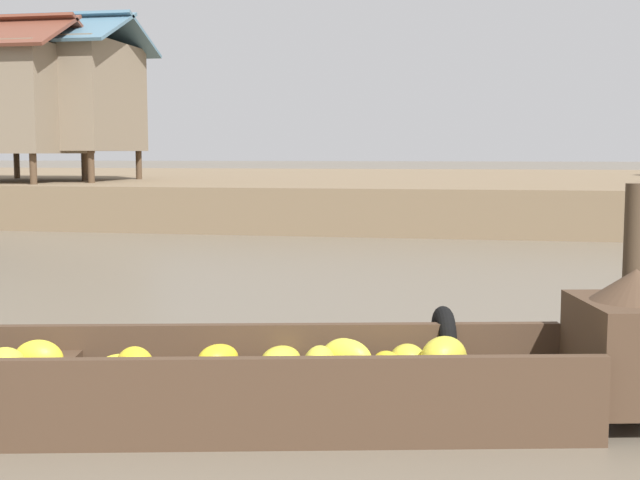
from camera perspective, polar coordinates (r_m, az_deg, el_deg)
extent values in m
plane|color=#665B4C|center=(11.12, -5.14, -2.81)|extent=(300.00, 300.00, 0.00)
cube|color=#756047|center=(26.68, 4.13, 3.39)|extent=(160.00, 20.00, 0.98)
cube|color=#473323|center=(5.40, -7.48, -11.69)|extent=(4.78, 1.96, 0.12)
cube|color=#473323|center=(5.78, -7.04, -7.76)|extent=(4.59, 1.05, 0.42)
cube|color=#473323|center=(4.88, -8.10, -10.35)|extent=(4.59, 1.05, 0.42)
cube|color=#473323|center=(5.68, 20.59, -7.12)|extent=(0.83, 0.98, 0.65)
cone|color=#473323|center=(5.60, 20.75, -2.87)|extent=(0.66, 0.66, 0.20)
cube|color=#473323|center=(5.52, -18.01, -8.45)|extent=(0.39, 0.93, 0.05)
torus|color=black|center=(5.94, 8.42, -6.98)|extent=(0.23, 0.53, 0.52)
ellipsoid|color=yellow|center=(5.37, 4.65, -8.64)|extent=(0.31, 0.36, 0.20)
ellipsoid|color=yellow|center=(5.12, -12.53, -8.56)|extent=(0.35, 0.35, 0.26)
ellipsoid|color=yellow|center=(5.34, 2.22, -8.63)|extent=(0.35, 0.37, 0.19)
ellipsoid|color=yellow|center=(5.57, -2.69, -8.18)|extent=(0.31, 0.37, 0.18)
ellipsoid|color=gold|center=(5.55, 6.00, -8.25)|extent=(0.35, 0.35, 0.23)
ellipsoid|color=gold|center=(5.44, 8.44, -7.92)|extent=(0.41, 0.42, 0.27)
ellipsoid|color=yellow|center=(5.45, 1.57, -7.85)|extent=(0.28, 0.32, 0.21)
ellipsoid|color=yellow|center=(5.14, -0.04, -8.56)|extent=(0.20, 0.33, 0.24)
ellipsoid|color=yellow|center=(5.18, 7.94, -9.53)|extent=(0.36, 0.39, 0.23)
ellipsoid|color=yellow|center=(5.54, -20.73, -8.02)|extent=(0.34, 0.34, 0.23)
ellipsoid|color=yellow|center=(5.77, -18.67, -7.80)|extent=(0.37, 0.29, 0.27)
ellipsoid|color=yellow|center=(5.50, -6.97, -8.04)|extent=(0.34, 0.36, 0.19)
ellipsoid|color=yellow|center=(5.30, -13.50, -8.73)|extent=(0.36, 0.30, 0.22)
ellipsoid|color=yellow|center=(5.27, 1.81, -8.11)|extent=(0.38, 0.27, 0.25)
ellipsoid|color=gold|center=(5.59, 8.90, -8.48)|extent=(0.33, 0.22, 0.21)
ellipsoid|color=yellow|center=(5.15, 4.20, -9.22)|extent=(0.33, 0.39, 0.24)
cylinder|color=#4C3826|center=(19.99, -18.98, 4.61)|extent=(0.16, 0.16, 0.70)
cylinder|color=#4C3826|center=(22.22, -15.77, 4.81)|extent=(0.16, 0.16, 0.70)
cube|color=brown|center=(22.74, -20.56, 12.64)|extent=(4.51, 1.95, 0.95)
cylinder|color=#4C3826|center=(20.54, -15.36, 4.83)|extent=(0.16, 0.16, 0.76)
cylinder|color=#4C3826|center=(24.76, -19.99, 4.85)|extent=(0.16, 0.16, 0.76)
cylinder|color=#4C3826|center=(23.15, -12.26, 5.02)|extent=(0.16, 0.16, 0.76)
cube|color=#7A6B56|center=(22.68, -18.03, 9.21)|extent=(4.00, 3.26, 2.69)
cube|color=#2D2319|center=(21.22, -20.14, 8.17)|extent=(0.80, 0.04, 1.80)
cube|color=slate|center=(22.12, -19.20, 13.48)|extent=(4.70, 2.12, 0.96)
cube|color=slate|center=(23.55, -17.19, 13.07)|extent=(4.70, 2.12, 0.96)
cylinder|color=#423323|center=(6.20, 20.53, -3.25)|extent=(0.14, 0.14, 1.49)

